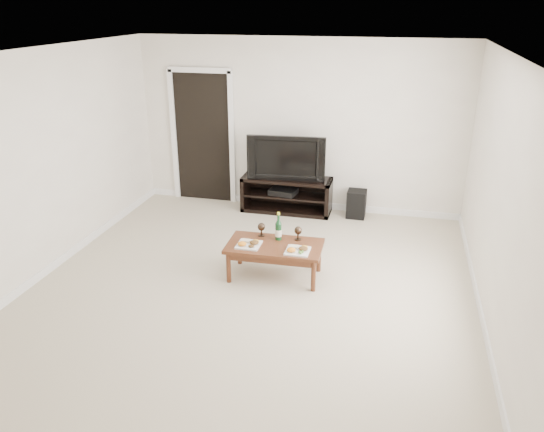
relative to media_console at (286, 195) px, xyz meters
The scene contains 14 objects.
floor 2.51m from the media_console, 87.21° to the right, with size 5.50×5.50×0.00m, color beige.
back_wall 1.07m from the media_console, 66.14° to the left, with size 5.00×0.04×2.60m, color white.
ceiling 3.43m from the media_console, 87.21° to the right, with size 5.00×5.50×0.04m, color white.
doorway 1.63m from the media_console, behind, with size 0.90×0.02×2.05m, color black.
media_console is the anchor object (origin of this frame).
television 0.61m from the media_console, behind, with size 1.18×0.15×0.68m, color black.
av_receiver 0.07m from the media_console, 168.61° to the right, with size 0.40×0.30×0.08m, color black.
subwoofer 1.08m from the media_console, ahead, with size 0.28×0.28×0.42m, color black.
coffee_table 2.13m from the media_console, 81.49° to the right, with size 1.12×0.61×0.42m, color #552C17.
plate_left 2.22m from the media_console, 89.27° to the right, with size 0.27×0.27×0.07m, color white.
plate_right 2.32m from the media_console, 74.63° to the right, with size 0.27×0.27×0.07m, color white.
wine_bottle 2.01m from the media_console, 80.56° to the right, with size 0.07×0.07×0.35m, color #0F3819.
goblet_left 1.93m from the media_console, 86.92° to the right, with size 0.09×0.09×0.17m, color #33251B, non-canonical shape.
goblet_right 2.00m from the media_console, 73.83° to the right, with size 0.09×0.09×0.17m, color #33251B, non-canonical shape.
Camera 1 is at (1.50, -5.08, 3.07)m, focal length 35.00 mm.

